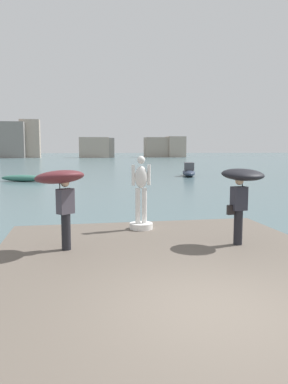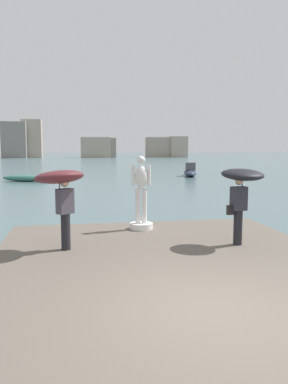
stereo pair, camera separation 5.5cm
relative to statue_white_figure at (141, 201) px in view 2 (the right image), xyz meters
name	(u,v)px [view 2 (the right image)]	position (x,y,z in m)	size (l,w,h in m)	color
ground_plane	(94,172)	(0.05, 34.20, -1.25)	(400.00, 400.00, 0.00)	#4C666B
pier	(175,278)	(0.05, -3.85, -1.05)	(7.82, 9.90, 0.40)	#60564C
statue_white_figure	(141,201)	(0.00, 0.00, 0.00)	(0.71, 0.71, 2.21)	white
onlooker_left	(60,184)	(-2.28, -2.04, 0.74)	(1.64, 1.64, 1.99)	black
onlooker_right	(241,184)	(2.18, -2.24, 0.70)	(1.23, 1.25, 1.96)	black
boat_near	(25,178)	(-6.34, 22.60, -0.97)	(4.28, 2.47, 0.57)	#336B5B
boat_mid	(190,172)	(9.63, 26.37, -0.78)	(2.34, 5.13, 1.42)	#2D384C
distant_skyline	(74,144)	(-2.84, 112.03, 2.90)	(70.33, 11.09, 11.92)	gray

